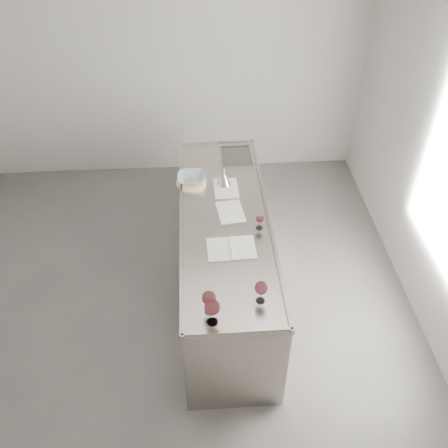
{
  "coord_description": "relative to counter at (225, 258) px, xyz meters",
  "views": [
    {
      "loc": [
        0.27,
        -2.91,
        3.66
      ],
      "look_at": [
        0.48,
        0.14,
        1.02
      ],
      "focal_mm": 40.0,
      "sensor_mm": 36.0,
      "label": 1
    }
  ],
  "objects": [
    {
      "name": "room_shell",
      "position": [
        -0.5,
        -0.3,
        0.93
      ],
      "size": [
        4.54,
        5.04,
        2.84
      ],
      "color": "#4E4C49",
      "rests_on": "ground"
    },
    {
      "name": "loose_paper_under",
      "position": [
        0.04,
        0.43,
        0.47
      ],
      "size": [
        0.22,
        0.32,
        0.0
      ],
      "primitive_type": "cube",
      "rotation": [
        0.0,
        0.0,
        0.02
      ],
      "color": "white",
      "rests_on": "counter"
    },
    {
      "name": "ceramic_bowl",
      "position": [
        -0.28,
        0.53,
        0.52
      ],
      "size": [
        0.26,
        0.26,
        0.06
      ],
      "primitive_type": "imported",
      "rotation": [
        0.0,
        0.0,
        -0.02
      ],
      "color": "#8C9CA3",
      "rests_on": "trivet"
    },
    {
      "name": "loose_paper_top",
      "position": [
        0.05,
        0.09,
        0.47
      ],
      "size": [
        0.25,
        0.33,
        0.0
      ],
      "primitive_type": "cube",
      "rotation": [
        0.0,
        0.0,
        0.13
      ],
      "color": "silver",
      "rests_on": "counter"
    },
    {
      "name": "wine_glass_left",
      "position": [
        -0.16,
        -1.08,
        0.62
      ],
      "size": [
        0.11,
        0.11,
        0.21
      ],
      "rotation": [
        0.0,
        0.0,
        0.38
      ],
      "color": "white",
      "rests_on": "counter"
    },
    {
      "name": "trivet",
      "position": [
        -0.28,
        0.53,
        0.48
      ],
      "size": [
        0.29,
        0.29,
        0.02
      ],
      "primitive_type": "cylinder",
      "rotation": [
        0.0,
        0.0,
        -0.05
      ],
      "color": "beige",
      "rests_on": "counter"
    },
    {
      "name": "wine_glass_right",
      "position": [
        0.19,
        -0.92,
        0.6
      ],
      "size": [
        0.09,
        0.09,
        0.18
      ],
      "rotation": [
        0.0,
        0.0,
        -0.23
      ],
      "color": "white",
      "rests_on": "counter"
    },
    {
      "name": "wine_glass_small",
      "position": [
        0.27,
        -0.14,
        0.57
      ],
      "size": [
        0.07,
        0.07,
        0.14
      ],
      "rotation": [
        0.0,
        0.0,
        0.28
      ],
      "color": "white",
      "rests_on": "counter"
    },
    {
      "name": "notebook",
      "position": [
        0.03,
        -0.37,
        0.47
      ],
      "size": [
        0.39,
        0.28,
        0.02
      ],
      "rotation": [
        0.0,
        0.0,
        0.03
      ],
      "color": "silver",
      "rests_on": "counter"
    },
    {
      "name": "wine_funnel",
      "position": [
        0.02,
        0.49,
        0.52
      ],
      "size": [
        0.13,
        0.13,
        0.19
      ],
      "rotation": [
        0.0,
        0.0,
        0.31
      ],
      "color": "#9E958D",
      "rests_on": "counter"
    },
    {
      "name": "wine_glass_middle",
      "position": [
        -0.18,
        -0.99,
        0.61
      ],
      "size": [
        0.1,
        0.1,
        0.19
      ],
      "rotation": [
        0.0,
        0.0,
        0.4
      ],
      "color": "white",
      "rests_on": "counter"
    },
    {
      "name": "counter",
      "position": [
        0.0,
        0.0,
        0.0
      ],
      "size": [
        0.77,
        2.42,
        0.97
      ],
      "color": "gray",
      "rests_on": "ground"
    }
  ]
}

